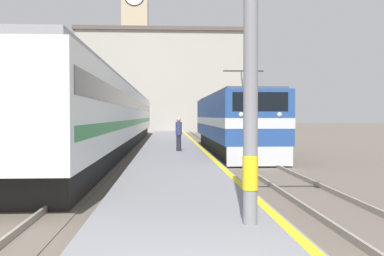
{
  "coord_description": "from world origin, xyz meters",
  "views": [
    {
      "loc": [
        -0.38,
        -4.78,
        2.17
      ],
      "look_at": [
        1.53,
        28.38,
        1.27
      ],
      "focal_mm": 42.0,
      "sensor_mm": 36.0,
      "label": 1
    }
  ],
  "objects_px": {
    "passenger_train": "(117,116)",
    "person_on_platform": "(179,133)",
    "locomotive_train": "(231,122)",
    "clock_tower": "(135,39)",
    "catenary_mast": "(257,8)"
  },
  "relations": [
    {
      "from": "person_on_platform",
      "to": "clock_tower",
      "type": "distance_m",
      "value": 47.82
    },
    {
      "from": "person_on_platform",
      "to": "clock_tower",
      "type": "relative_size",
      "value": 0.07
    },
    {
      "from": "locomotive_train",
      "to": "person_on_platform",
      "type": "distance_m",
      "value": 3.91
    },
    {
      "from": "catenary_mast",
      "to": "person_on_platform",
      "type": "relative_size",
      "value": 4.18
    },
    {
      "from": "passenger_train",
      "to": "person_on_platform",
      "type": "xyz_separation_m",
      "value": [
        4.09,
        -7.3,
        -0.93
      ]
    },
    {
      "from": "catenary_mast",
      "to": "passenger_train",
      "type": "bearing_deg",
      "value": 101.84
    },
    {
      "from": "clock_tower",
      "to": "catenary_mast",
      "type": "bearing_deg",
      "value": -84.2
    },
    {
      "from": "person_on_platform",
      "to": "locomotive_train",
      "type": "bearing_deg",
      "value": 34.48
    },
    {
      "from": "passenger_train",
      "to": "person_on_platform",
      "type": "distance_m",
      "value": 8.42
    },
    {
      "from": "person_on_platform",
      "to": "passenger_train",
      "type": "bearing_deg",
      "value": 119.26
    },
    {
      "from": "locomotive_train",
      "to": "catenary_mast",
      "type": "bearing_deg",
      "value": -97.01
    },
    {
      "from": "locomotive_train",
      "to": "person_on_platform",
      "type": "bearing_deg",
      "value": -145.52
    },
    {
      "from": "catenary_mast",
      "to": "person_on_platform",
      "type": "height_order",
      "value": "catenary_mast"
    },
    {
      "from": "person_on_platform",
      "to": "clock_tower",
      "type": "xyz_separation_m",
      "value": [
        -5.43,
        45.75,
        12.81
      ]
    },
    {
      "from": "catenary_mast",
      "to": "clock_tower",
      "type": "distance_m",
      "value": 63.34
    }
  ]
}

